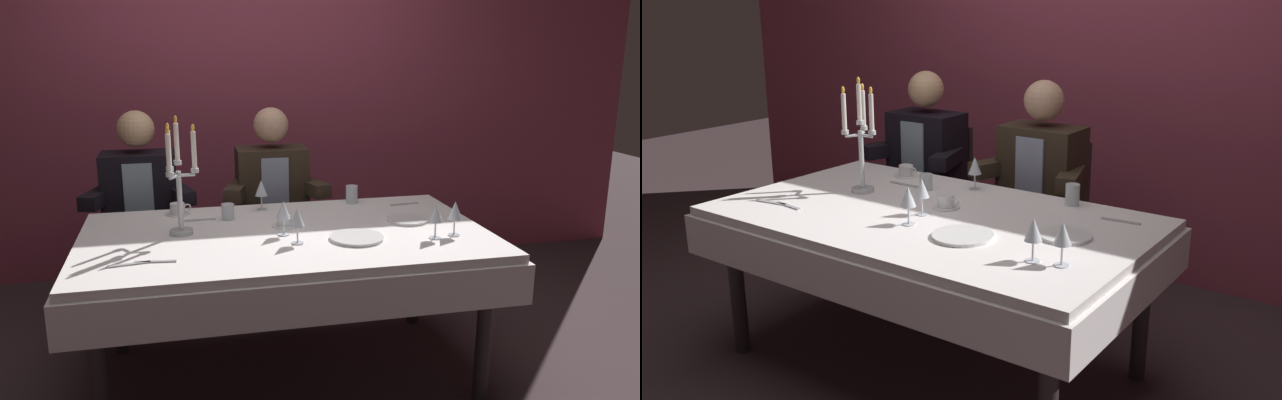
{
  "view_description": "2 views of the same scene",
  "coord_description": "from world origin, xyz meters",
  "views": [
    {
      "loc": [
        -0.47,
        -2.78,
        1.61
      ],
      "look_at": [
        0.15,
        -0.06,
        0.9
      ],
      "focal_mm": 34.96,
      "sensor_mm": 36.0,
      "label": 1
    },
    {
      "loc": [
        1.78,
        -2.29,
        1.66
      ],
      "look_at": [
        0.15,
        0.02,
        0.82
      ],
      "focal_mm": 38.91,
      "sensor_mm": 36.0,
      "label": 2
    }
  ],
  "objects": [
    {
      "name": "candelabra",
      "position": [
        -0.48,
        0.08,
        0.98
      ],
      "size": [
        0.15,
        0.17,
        0.55
      ],
      "color": "silver",
      "rests_on": "dining_table"
    },
    {
      "name": "wine_glass_1",
      "position": [
        0.65,
        -0.25,
        0.85
      ],
      "size": [
        0.07,
        0.07,
        0.16
      ],
      "color": "silver",
      "rests_on": "dining_table"
    },
    {
      "name": "dining_table",
      "position": [
        0.0,
        0.0,
        0.62
      ],
      "size": [
        1.94,
        1.14,
        0.74
      ],
      "color": "white",
      "rests_on": "ground_plane"
    },
    {
      "name": "coffee_cup_0",
      "position": [
        0.01,
        0.1,
        0.77
      ],
      "size": [
        0.13,
        0.12,
        0.06
      ],
      "color": "white",
      "rests_on": "dining_table"
    },
    {
      "name": "water_tumbler_1",
      "position": [
        -0.25,
        0.28,
        0.78
      ],
      "size": [
        0.06,
        0.06,
        0.08
      ],
      "primitive_type": "cylinder",
      "color": "silver",
      "rests_on": "dining_table"
    },
    {
      "name": "seated_diner_0",
      "position": [
        -0.7,
        0.89,
        0.74
      ],
      "size": [
        0.63,
        0.48,
        1.24
      ],
      "color": "#2C2529",
      "rests_on": "ground_plane"
    },
    {
      "name": "wine_glass_4",
      "position": [
        0.02,
        -0.18,
        0.85
      ],
      "size": [
        0.07,
        0.07,
        0.16
      ],
      "color": "silver",
      "rests_on": "dining_table"
    },
    {
      "name": "spoon_0",
      "position": [
        -0.59,
        -0.29,
        0.74
      ],
      "size": [
        0.17,
        0.04,
        0.01
      ],
      "primitive_type": "cube",
      "rotation": [
        0.0,
        0.0,
        -0.12
      ],
      "color": "#B7B7BC",
      "rests_on": "dining_table"
    },
    {
      "name": "dinner_plate_1",
      "position": [
        0.3,
        -0.18,
        0.75
      ],
      "size": [
        0.25,
        0.25,
        0.01
      ],
      "primitive_type": "cylinder",
      "color": "white",
      "rests_on": "dining_table"
    },
    {
      "name": "ground_plane",
      "position": [
        0.0,
        0.0,
        0.0
      ],
      "size": [
        12.0,
        12.0,
        0.0
      ],
      "primitive_type": "plane",
      "color": "#3D2D30"
    },
    {
      "name": "seated_diner_1",
      "position": [
        0.07,
        0.89,
        0.74
      ],
      "size": [
        0.63,
        0.48,
        1.24
      ],
      "color": "#2C2529",
      "rests_on": "ground_plane"
    },
    {
      "name": "back_wall",
      "position": [
        0.0,
        1.66,
        1.35
      ],
      "size": [
        6.0,
        0.12,
        2.7
      ],
      "primitive_type": "cube",
      "color": "#933A50",
      "rests_on": "ground_plane"
    },
    {
      "name": "wine_glass_0",
      "position": [
        0.75,
        -0.22,
        0.85
      ],
      "size": [
        0.07,
        0.07,
        0.16
      ],
      "color": "silver",
      "rests_on": "dining_table"
    },
    {
      "name": "fork_2",
      "position": [
        0.73,
        0.36,
        0.74
      ],
      "size": [
        0.17,
        0.03,
        0.01
      ],
      "primitive_type": "cube",
      "rotation": [
        0.0,
        0.0,
        0.08
      ],
      "color": "#B7B7BC",
      "rests_on": "dining_table"
    },
    {
      "name": "coffee_cup_1",
      "position": [
        -0.49,
        0.43,
        0.77
      ],
      "size": [
        0.13,
        0.12,
        0.06
      ],
      "color": "white",
      "rests_on": "dining_table"
    },
    {
      "name": "fork_1",
      "position": [
        -0.69,
        -0.3,
        0.74
      ],
      "size": [
        0.17,
        0.04,
        0.01
      ],
      "primitive_type": "cube",
      "rotation": [
        0.0,
        0.0,
        0.16
      ],
      "color": "#B7B7BC",
      "rests_on": "dining_table"
    },
    {
      "name": "wine_glass_2",
      "position": [
        -0.02,
        -0.04,
        0.86
      ],
      "size": [
        0.07,
        0.07,
        0.16
      ],
      "color": "silver",
      "rests_on": "dining_table"
    },
    {
      "name": "fork_3",
      "position": [
        -0.39,
        0.29,
        0.74
      ],
      "size": [
        0.17,
        0.02,
        0.01
      ],
      "primitive_type": "cube",
      "rotation": [
        0.0,
        0.0,
        0.02
      ],
      "color": "#B7B7BC",
      "rests_on": "dining_table"
    },
    {
      "name": "dinner_plate_0",
      "position": [
        0.63,
        0.06,
        0.75
      ],
      "size": [
        0.21,
        0.21,
        0.01
      ],
      "primitive_type": "cylinder",
      "color": "white",
      "rests_on": "dining_table"
    },
    {
      "name": "water_tumbler_0",
      "position": [
        0.45,
        0.46,
        0.79
      ],
      "size": [
        0.07,
        0.07,
        0.1
      ],
      "primitive_type": "cylinder",
      "color": "silver",
      "rests_on": "dining_table"
    },
    {
      "name": "wine_glass_3",
      "position": [
        -0.06,
        0.43,
        0.85
      ],
      "size": [
        0.07,
        0.07,
        0.16
      ],
      "color": "silver",
      "rests_on": "dining_table"
    }
  ]
}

